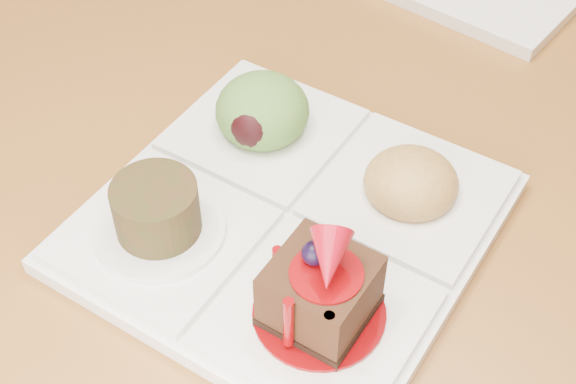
% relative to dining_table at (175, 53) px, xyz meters
% --- Properties ---
extents(dining_table, '(1.00, 1.80, 0.75)m').
position_rel_dining_table_xyz_m(dining_table, '(0.00, 0.00, 0.00)').
color(dining_table, '#915A25').
rests_on(dining_table, ground).
extents(sampler_plate, '(0.29, 0.29, 0.09)m').
position_rel_dining_table_xyz_m(sampler_plate, '(0.19, -0.22, 0.09)').
color(sampler_plate, white).
rests_on(sampler_plate, dining_table).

